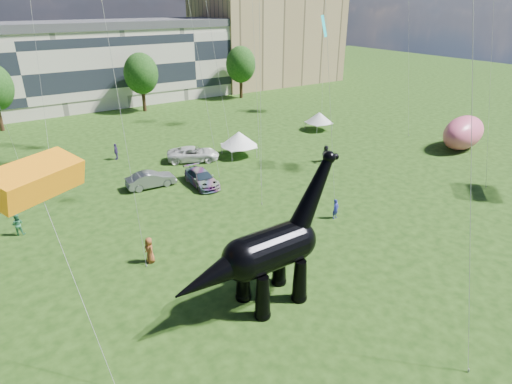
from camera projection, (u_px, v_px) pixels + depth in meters
ground at (348, 320)px, 23.67m from camera, size 220.00×220.00×0.00m
terrace_row at (17, 74)px, 64.16m from camera, size 78.00×11.00×12.00m
apartment_block at (267, 27)px, 88.61m from camera, size 28.00×18.00×22.00m
tree_mid_right at (141, 70)px, 65.30m from camera, size 5.20×5.20×9.44m
tree_far_right at (241, 62)px, 74.39m from camera, size 5.20×5.20×9.44m
dinosaur_sculpture at (265, 254)px, 23.79m from camera, size 10.70×2.99×8.77m
car_grey at (151, 179)px, 40.19m from camera, size 4.67×1.89×1.51m
car_white at (193, 154)px, 46.74m from camera, size 6.16×4.71×1.55m
car_dark at (202, 178)px, 40.59m from camera, size 2.23×5.05×1.44m
gazebo_near at (239, 139)px, 47.71m from camera, size 4.59×4.59×2.83m
gazebo_far at (319, 117)px, 57.37m from camera, size 3.67×3.67×2.45m
inflatable_pink at (463, 133)px, 50.23m from camera, size 8.30×5.42×3.82m
visitors at (173, 216)px, 33.14m from camera, size 48.94×44.10×1.85m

